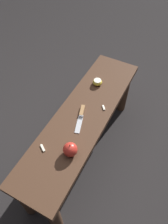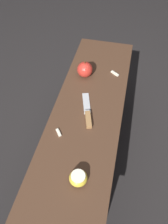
% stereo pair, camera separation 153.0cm
% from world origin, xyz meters
% --- Properties ---
extents(ground_plane, '(8.00, 8.00, 0.00)m').
position_xyz_m(ground_plane, '(0.00, 0.00, 0.00)').
color(ground_plane, black).
extents(wooden_bench, '(1.27, 0.33, 0.49)m').
position_xyz_m(wooden_bench, '(0.00, 0.00, 0.37)').
color(wooden_bench, '#472D1E').
rests_on(wooden_bench, ground_plane).
extents(knife, '(0.22, 0.09, 0.02)m').
position_xyz_m(knife, '(0.01, -0.01, 0.49)').
color(knife, '#B7BABF').
rests_on(knife, wooden_bench).
extents(apple_whole, '(0.08, 0.08, 0.09)m').
position_xyz_m(apple_whole, '(0.28, 0.07, 0.53)').
color(apple_whole, red).
rests_on(apple_whole, wooden_bench).
extents(apple_cut, '(0.07, 0.07, 0.04)m').
position_xyz_m(apple_cut, '(-0.30, -0.04, 0.51)').
color(apple_cut, gold).
rests_on(apple_cut, wooden_bench).
extents(apple_slice_near_knife, '(0.04, 0.05, 0.01)m').
position_xyz_m(apple_slice_near_knife, '(0.33, -0.09, 0.49)').
color(apple_slice_near_knife, white).
rests_on(apple_slice_near_knife, wooden_bench).
extents(apple_slice_center, '(0.04, 0.03, 0.01)m').
position_xyz_m(apple_slice_center, '(-0.11, 0.10, 0.49)').
color(apple_slice_center, white).
rests_on(apple_slice_center, wooden_bench).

